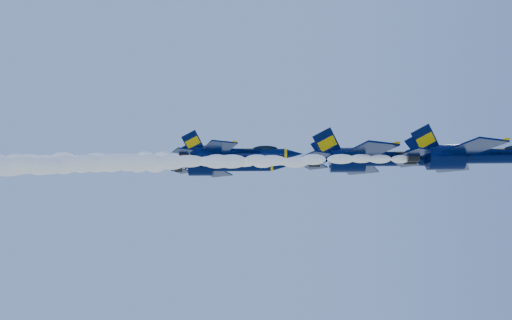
{
  "coord_description": "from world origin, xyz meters",
  "views": [
    {
      "loc": [
        -0.82,
        -69.87,
        134.43
      ],
      "look_at": [
        -2.9,
        1.11,
        152.61
      ],
      "focal_mm": 40.0,
      "sensor_mm": 36.0,
      "label": 1
    }
  ],
  "objects_px": {
    "jet_lead": "(478,156)",
    "jet_second": "(379,159)",
    "jet_fourth": "(224,166)",
    "jet_third": "(233,154)"
  },
  "relations": [
    {
      "from": "jet_second",
      "to": "jet_third",
      "type": "xyz_separation_m",
      "value": [
        -17.97,
        10.01,
        3.41
      ]
    },
    {
      "from": "jet_third",
      "to": "jet_second",
      "type": "bearing_deg",
      "value": -29.11
    },
    {
      "from": "jet_third",
      "to": "jet_fourth",
      "type": "bearing_deg",
      "value": 105.18
    },
    {
      "from": "jet_third",
      "to": "jet_fourth",
      "type": "distance_m",
      "value": 7.47
    },
    {
      "from": "jet_lead",
      "to": "jet_third",
      "type": "bearing_deg",
      "value": 151.42
    },
    {
      "from": "jet_fourth",
      "to": "jet_second",
      "type": "bearing_deg",
      "value": -40.83
    },
    {
      "from": "jet_second",
      "to": "jet_fourth",
      "type": "xyz_separation_m",
      "value": [
        -19.93,
        17.22,
        3.45
      ]
    },
    {
      "from": "jet_lead",
      "to": "jet_fourth",
      "type": "bearing_deg",
      "value": 143.05
    },
    {
      "from": "jet_lead",
      "to": "jet_second",
      "type": "relative_size",
      "value": 0.94
    },
    {
      "from": "jet_second",
      "to": "jet_fourth",
      "type": "distance_m",
      "value": 26.56
    }
  ]
}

